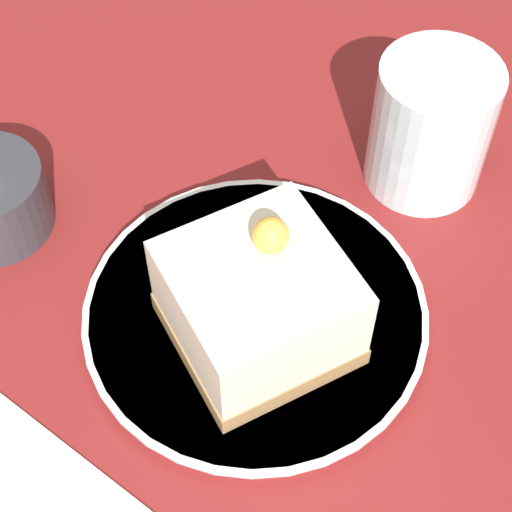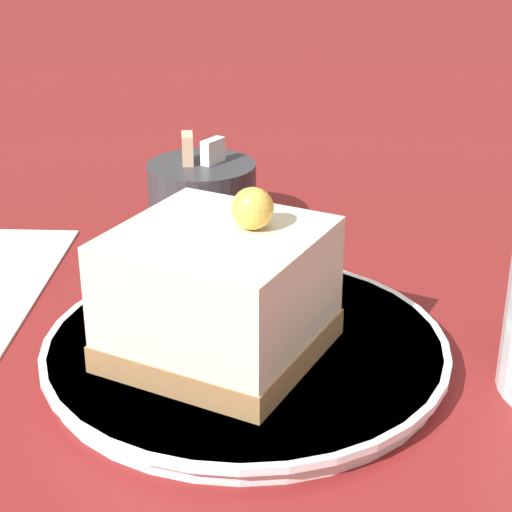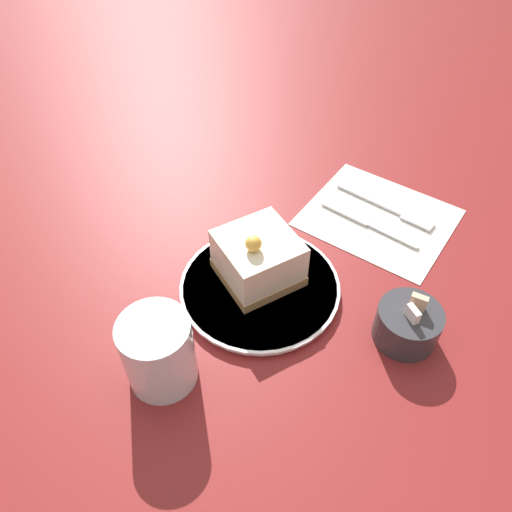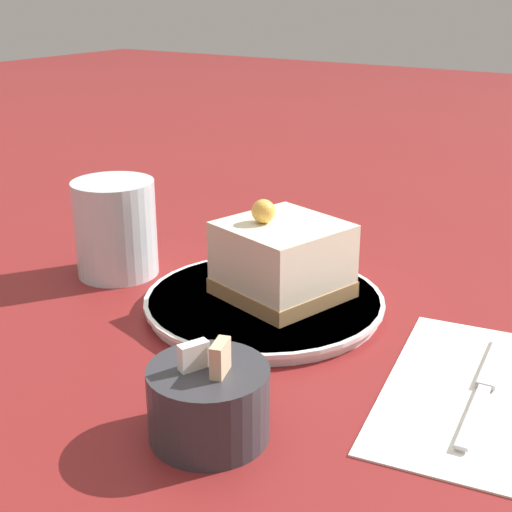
# 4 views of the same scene
# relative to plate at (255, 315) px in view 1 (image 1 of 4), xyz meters

# --- Properties ---
(ground_plane) EXTENTS (4.00, 4.00, 0.00)m
(ground_plane) POSITION_rel_plate_xyz_m (0.01, 0.03, -0.01)
(ground_plane) COLOR maroon
(plate) EXTENTS (0.22, 0.22, 0.01)m
(plate) POSITION_rel_plate_xyz_m (0.00, 0.00, 0.00)
(plate) COLOR white
(plate) RESTS_ON ground_plane
(cake_slice) EXTENTS (0.12, 0.12, 0.09)m
(cake_slice) POSITION_rel_plate_xyz_m (-0.01, -0.01, 0.04)
(cake_slice) COLOR #9E7547
(cake_slice) RESTS_ON plate
(drinking_glass) EXTENTS (0.08, 0.08, 0.10)m
(drinking_glass) POSITION_rel_plate_xyz_m (0.17, 0.01, 0.04)
(drinking_glass) COLOR silver
(drinking_glass) RESTS_ON ground_plane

